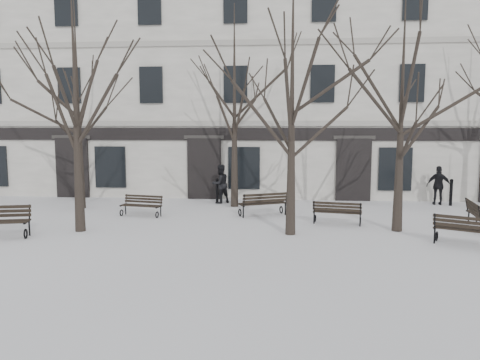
# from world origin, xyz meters

# --- Properties ---
(ground) EXTENTS (100.00, 100.00, 0.00)m
(ground) POSITION_xyz_m (0.00, 0.00, 0.00)
(ground) COLOR white
(ground) RESTS_ON ground
(building) EXTENTS (40.40, 10.20, 11.40)m
(building) POSITION_xyz_m (0.00, 12.96, 5.52)
(building) COLOR silver
(building) RESTS_ON ground
(tree_0) EXTENTS (5.79, 5.79, 8.27)m
(tree_0) POSITION_xyz_m (-6.55, 0.75, 5.17)
(tree_0) COLOR black
(tree_0) RESTS_ON ground
(tree_1) EXTENTS (5.84, 5.84, 8.35)m
(tree_1) POSITION_xyz_m (0.41, 0.83, 5.22)
(tree_1) COLOR black
(tree_1) RESTS_ON ground
(tree_2) EXTENTS (5.36, 5.36, 7.66)m
(tree_2) POSITION_xyz_m (3.97, 1.61, 4.79)
(tree_2) COLOR black
(tree_2) RESTS_ON ground
(tree_4) EXTENTS (6.12, 6.12, 8.75)m
(tree_4) POSITION_xyz_m (-8.33, 5.00, 5.47)
(tree_4) COLOR black
(tree_4) RESTS_ON ground
(tree_5) EXTENTS (5.98, 5.98, 8.55)m
(tree_5) POSITION_xyz_m (-1.87, 5.92, 5.34)
(tree_5) COLOR black
(tree_5) RESTS_ON ground
(bench_1) EXTENTS (1.76, 0.94, 0.85)m
(bench_1) POSITION_xyz_m (2.10, 2.48, 0.46)
(bench_1) COLOR black
(bench_1) RESTS_ON ground
(bench_2) EXTENTS (1.93, 1.44, 0.94)m
(bench_2) POSITION_xyz_m (5.50, -0.32, 0.51)
(bench_2) COLOR black
(bench_2) RESTS_ON ground
(bench_3) EXTENTS (1.67, 0.88, 0.81)m
(bench_3) POSITION_xyz_m (-5.27, 3.49, 0.44)
(bench_3) COLOR black
(bench_3) RESTS_ON ground
(bench_4) EXTENTS (1.94, 1.38, 0.94)m
(bench_4) POSITION_xyz_m (-0.55, 3.86, 0.51)
(bench_4) COLOR black
(bench_4) RESTS_ON ground
(bench_5) EXTENTS (0.97, 1.97, 0.95)m
(bench_5) POSITION_xyz_m (6.78, 2.05, 0.52)
(bench_5) COLOR black
(bench_5) RESTS_ON ground
(bollard_a) EXTENTS (0.14, 0.14, 1.12)m
(bollard_a) POSITION_xyz_m (-2.75, 6.82, 0.60)
(bollard_a) COLOR black
(bollard_a) RESTS_ON ground
(bollard_b) EXTENTS (0.15, 0.15, 1.18)m
(bollard_b) POSITION_xyz_m (7.56, 6.86, 0.63)
(bollard_b) COLOR black
(bollard_b) RESTS_ON ground
(pedestrian_b) EXTENTS (1.08, 1.06, 1.76)m
(pedestrian_b) POSITION_xyz_m (-2.59, 6.75, 0.00)
(pedestrian_b) COLOR black
(pedestrian_b) RESTS_ON ground
(pedestrian_c) EXTENTS (1.07, 0.58, 1.73)m
(pedestrian_c) POSITION_xyz_m (7.10, 7.07, 0.00)
(pedestrian_c) COLOR black
(pedestrian_c) RESTS_ON ground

